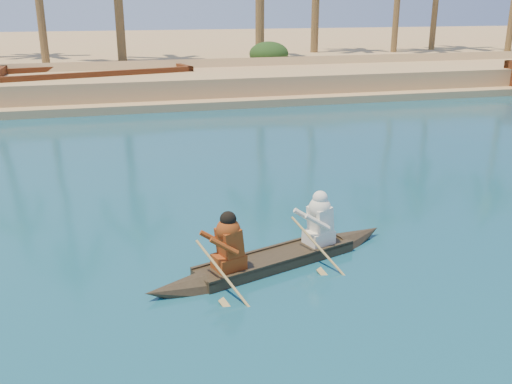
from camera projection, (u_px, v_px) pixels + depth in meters
name	position (u px, v px, depth m)	size (l,w,h in m)	color
sandy_embankment	(227.00, 52.00, 50.88)	(150.00, 51.00, 1.50)	tan
shrub_cluster	(277.00, 61.00, 36.58)	(100.00, 6.00, 2.40)	#1E3B15
canoe	(276.00, 251.00, 11.03)	(5.42, 2.39, 1.51)	#352B1D
barge_mid	(83.00, 86.00, 29.69)	(11.57, 6.13, 1.84)	#5B3013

